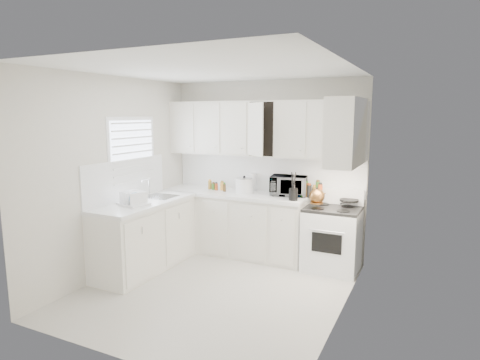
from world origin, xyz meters
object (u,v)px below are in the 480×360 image
Objects in this scene: rice_cooker at (244,184)px; stove at (332,230)px; microwave at (289,183)px; dish_rack at (133,197)px; utensil_crock at (293,186)px; tea_kettle at (317,195)px.

stove is at bearing -18.08° from rice_cooker.
dish_rack is (-1.60, -1.49, -0.07)m from microwave.
dish_rack is (-2.28, -1.31, 0.50)m from stove.
tea_kettle is at bearing -4.44° from utensil_crock.
stove is at bearing 43.93° from dish_rack.
tea_kettle is 0.61m from microwave.
utensil_crock reaches higher than tea_kettle.
microwave is 0.36m from utensil_crock.
rice_cooker is 0.85m from utensil_crock.
rice_cooker is at bearing -172.82° from tea_kettle.
dish_rack is at bearing -133.72° from tea_kettle.
dish_rack reaches higher than stove.
microwave is at bearing 118.73° from utensil_crock.
microwave is (-0.51, 0.34, 0.07)m from tea_kettle.
tea_kettle reaches higher than dish_rack.
dish_rack is at bearing -146.43° from utensil_crock.
utensil_crock is 1.06× the size of dish_rack.
dish_rack is (-0.94, -1.36, -0.03)m from rice_cooker.
microwave is at bearing -5.01° from rice_cooker.
stove is 0.80m from utensil_crock.
tea_kettle is 0.97× the size of rice_cooker.
utensil_crock is 2.12m from dish_rack.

